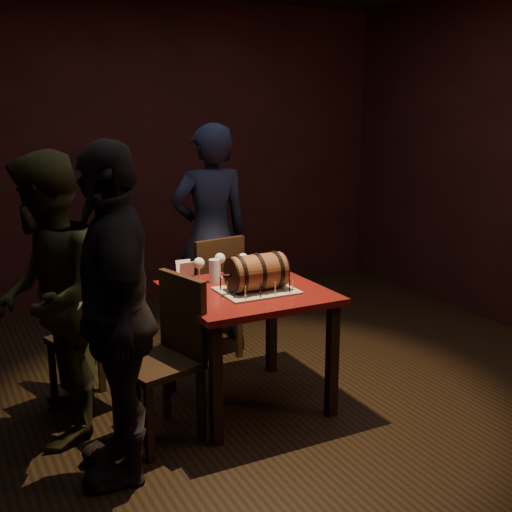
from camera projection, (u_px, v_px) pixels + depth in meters
name	position (u px, v px, depth m)	size (l,w,h in m)	color
room_shell	(269.00, 183.00, 3.78)	(5.04, 5.04, 2.80)	black
pub_table	(247.00, 307.00, 3.93)	(0.90, 0.90, 0.75)	#500D0D
cake_board	(257.00, 291.00, 3.86)	(0.45, 0.35, 0.01)	#AFA38D
barrel_cake	(257.00, 272.00, 3.84)	(0.39, 0.23, 0.23)	brown
birthday_candles	(257.00, 283.00, 3.85)	(0.40, 0.30, 0.09)	#DFC685
wine_glass_left	(199.00, 264.00, 4.04)	(0.07, 0.07, 0.16)	silver
wine_glass_mid	(220.00, 260.00, 4.16)	(0.07, 0.07, 0.16)	silver
wine_glass_right	(243.00, 260.00, 4.16)	(0.07, 0.07, 0.16)	silver
pint_of_ale	(215.00, 271.00, 4.04)	(0.07, 0.07, 0.15)	silver
menu_card	(185.00, 271.00, 4.08)	(0.10, 0.05, 0.13)	white
chair_back	(213.00, 291.00, 4.67)	(0.46, 0.46, 0.93)	black
chair_left_rear	(101.00, 326.00, 3.94)	(0.50, 0.50, 0.93)	black
chair_left_front	(169.00, 349.00, 3.57)	(0.49, 0.49, 0.93)	black
person_back	(210.00, 235.00, 5.00)	(0.63, 0.41, 1.72)	#181B31
person_left_rear	(48.00, 300.00, 3.50)	(0.79, 0.61, 1.62)	#36371B
person_left_front	(115.00, 314.00, 3.13)	(1.00, 0.42, 1.70)	black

